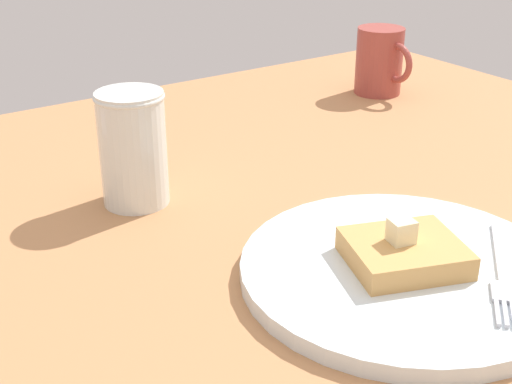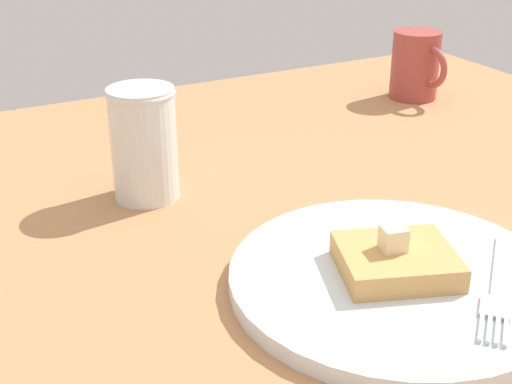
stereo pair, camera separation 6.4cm
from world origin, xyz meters
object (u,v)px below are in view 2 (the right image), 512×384
Objects in this scene: plate at (395,278)px; coffee_mug at (416,65)px; syrup_jar at (144,149)px; fork at (497,291)px.

coffee_mug is (-39.37, 33.93, 3.99)cm from plate.
plate is 28.57cm from syrup_jar.
coffee_mug is at bearing 139.25° from plate.
coffee_mug reaches higher than plate.
fork is 1.11× the size of syrup_jar.
fork is (6.08, 4.92, 0.79)cm from plate.
syrup_jar is at bearing -73.31° from coffee_mug.
coffee_mug is (-45.45, 29.01, 3.20)cm from fork.
fork is at bearing -32.55° from coffee_mug.
syrup_jar is (-25.68, -11.74, 4.37)cm from plate.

